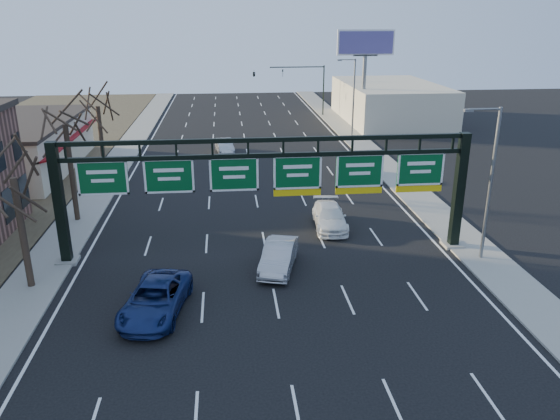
{
  "coord_description": "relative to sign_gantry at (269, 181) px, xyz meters",
  "views": [
    {
      "loc": [
        -2.27,
        -22.15,
        13.72
      ],
      "look_at": [
        0.7,
        6.92,
        3.2
      ],
      "focal_mm": 35.0,
      "sensor_mm": 36.0,
      "label": 1
    }
  ],
  "objects": [
    {
      "name": "sign_gantry",
      "position": [
        0.0,
        0.0,
        0.0
      ],
      "size": [
        24.6,
        1.2,
        7.2
      ],
      "color": "black",
      "rests_on": "ground"
    },
    {
      "name": "sidewalk_right",
      "position": [
        12.64,
        12.0,
        -4.57
      ],
      "size": [
        3.0,
        120.0,
        0.12
      ],
      "primitive_type": "cube",
      "color": "gray",
      "rests_on": "ground"
    },
    {
      "name": "cream_strip",
      "position": [
        -21.64,
        21.0,
        -2.27
      ],
      "size": [
        10.9,
        18.4,
        4.7
      ],
      "color": "beige",
      "rests_on": "ground"
    },
    {
      "name": "tree_far",
      "position": [
        -12.96,
        17.0,
        2.86
      ],
      "size": [
        3.6,
        3.6,
        8.86
      ],
      "color": "#2F231A",
      "rests_on": "sidewalk_left"
    },
    {
      "name": "car_silver_sedan",
      "position": [
        0.37,
        -2.1,
        -3.85
      ],
      "size": [
        2.82,
        5.0,
        1.56
      ],
      "primitive_type": "imported",
      "rotation": [
        0.0,
        0.0,
        -0.26
      ],
      "color": "#A1A1A6",
      "rests_on": "ground"
    },
    {
      "name": "car_white_wagon",
      "position": [
        4.46,
        4.0,
        -3.89
      ],
      "size": [
        2.4,
        5.25,
        1.49
      ],
      "primitive_type": "imported",
      "rotation": [
        0.0,
        0.0,
        -0.06
      ],
      "color": "white",
      "rests_on": "ground"
    },
    {
      "name": "billboard_right",
      "position": [
        14.84,
        36.98,
        4.43
      ],
      "size": [
        7.0,
        0.5,
        12.0
      ],
      "color": "slate",
      "rests_on": "ground"
    },
    {
      "name": "lane_markings",
      "position": [
        -0.16,
        12.0,
        -4.62
      ],
      "size": [
        21.6,
        120.0,
        0.01
      ],
      "primitive_type": "cube",
      "color": "white",
      "rests_on": "ground"
    },
    {
      "name": "sidewalk_left",
      "position": [
        -12.96,
        12.0,
        -4.57
      ],
      "size": [
        3.0,
        120.0,
        0.12
      ],
      "primitive_type": "cube",
      "color": "gray",
      "rests_on": "ground"
    },
    {
      "name": "tree_gantry",
      "position": [
        -12.96,
        -3.0,
        2.48
      ],
      "size": [
        3.6,
        3.6,
        8.48
      ],
      "color": "#2F231A",
      "rests_on": "sidewalk_left"
    },
    {
      "name": "building_right_distant",
      "position": [
        19.84,
        42.0,
        -2.13
      ],
      "size": [
        12.0,
        20.0,
        5.0
      ],
      "primitive_type": "cube",
      "color": "beige",
      "rests_on": "ground"
    },
    {
      "name": "streetlight_far",
      "position": [
        12.31,
        32.0,
        0.45
      ],
      "size": [
        2.15,
        0.22,
        9.0
      ],
      "color": "slate",
      "rests_on": "sidewalk_right"
    },
    {
      "name": "tree_mid",
      "position": [
        -12.96,
        7.0,
        3.23
      ],
      "size": [
        3.6,
        3.6,
        9.24
      ],
      "color": "#2F231A",
      "rests_on": "sidewalk_left"
    },
    {
      "name": "ground",
      "position": [
        -0.16,
        -8.0,
        -4.63
      ],
      "size": [
        160.0,
        160.0,
        0.0
      ],
      "primitive_type": "plane",
      "color": "black",
      "rests_on": "ground"
    },
    {
      "name": "streetlight_near",
      "position": [
        12.31,
        -2.0,
        0.45
      ],
      "size": [
        2.15,
        0.22,
        9.0
      ],
      "color": "slate",
      "rests_on": "sidewalk_right"
    },
    {
      "name": "car_grey_far",
      "position": [
        9.17,
        15.3,
        -3.82
      ],
      "size": [
        2.26,
        4.87,
        1.61
      ],
      "primitive_type": "imported",
      "rotation": [
        0.0,
        0.0,
        -0.08
      ],
      "color": "#46484B",
      "rests_on": "ground"
    },
    {
      "name": "traffic_signal_mast",
      "position": [
        5.53,
        47.0,
        0.87
      ],
      "size": [
        10.16,
        0.54,
        7.0
      ],
      "color": "black",
      "rests_on": "ground"
    },
    {
      "name": "car_blue_suv",
      "position": [
        -6.04,
        -6.38,
        -3.85
      ],
      "size": [
        3.53,
        5.99,
        1.56
      ],
      "primitive_type": "imported",
      "rotation": [
        0.0,
        0.0,
        -0.17
      ],
      "color": "navy",
      "rests_on": "ground"
    },
    {
      "name": "car_silver_distant",
      "position": [
        -2.52,
        25.92,
        -3.89
      ],
      "size": [
        2.12,
        4.62,
        1.47
      ],
      "primitive_type": "imported",
      "rotation": [
        0.0,
        0.0,
        0.13
      ],
      "color": "#A4A4A8",
      "rests_on": "ground"
    }
  ]
}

